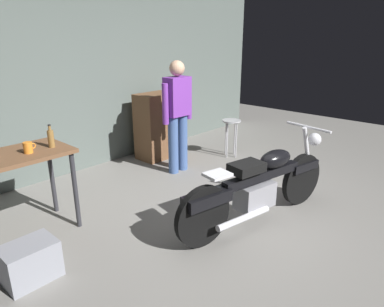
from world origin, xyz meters
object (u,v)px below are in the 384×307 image
at_px(shop_stool, 231,128).
at_px(storage_bin, 30,262).
at_px(person_standing, 178,112).
at_px(wooden_dresser, 160,125).
at_px(motorcycle, 260,185).
at_px(mug_orange_travel, 28,148).
at_px(bottle, 51,138).

bearing_deg(shop_stool, storage_bin, -170.14).
relative_size(shop_stool, storage_bin, 1.45).
bearing_deg(person_standing, wooden_dresser, -111.35).
bearing_deg(motorcycle, storage_bin, 168.17).
relative_size(shop_stool, mug_orange_travel, 5.24).
bearing_deg(wooden_dresser, person_standing, -112.08).
relative_size(person_standing, shop_stool, 2.61).
xyz_separation_m(person_standing, shop_stool, (1.11, -0.18, -0.43)).
relative_size(shop_stool, bottle, 2.66).
bearing_deg(bottle, person_standing, 4.49).
xyz_separation_m(shop_stool, bottle, (-3.13, 0.03, 0.50)).
distance_m(wooden_dresser, bottle, 2.51).
height_order(wooden_dresser, storage_bin, wooden_dresser).
bearing_deg(storage_bin, person_standing, 17.53).
height_order(person_standing, wooden_dresser, person_standing).
xyz_separation_m(shop_stool, storage_bin, (-3.77, -0.66, -0.33)).
xyz_separation_m(person_standing, mug_orange_travel, (-2.26, -0.17, 0.03)).
bearing_deg(storage_bin, shop_stool, 9.86).
height_order(person_standing, bottle, person_standing).
bearing_deg(bottle, wooden_dresser, 20.75).
bearing_deg(shop_stool, motorcycle, -135.84).
bearing_deg(shop_stool, bottle, 179.52).
bearing_deg(mug_orange_travel, wooden_dresser, 19.14).
distance_m(wooden_dresser, mug_orange_travel, 2.73).
distance_m(motorcycle, mug_orange_travel, 2.42).
height_order(person_standing, storage_bin, person_standing).
bearing_deg(wooden_dresser, motorcycle, -107.75).
bearing_deg(wooden_dresser, shop_stool, -47.64).
xyz_separation_m(mug_orange_travel, bottle, (0.24, 0.01, 0.04)).
height_order(motorcycle, mug_orange_travel, mug_orange_travel).
distance_m(person_standing, mug_orange_travel, 2.27).
relative_size(storage_bin, mug_orange_travel, 3.60).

